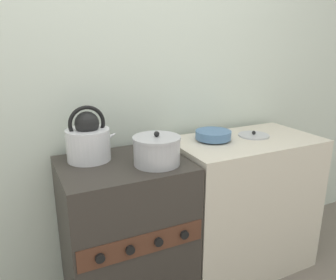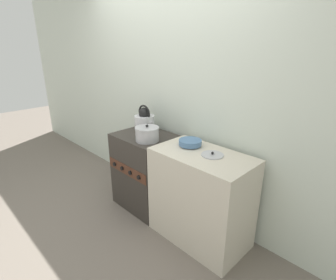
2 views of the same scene
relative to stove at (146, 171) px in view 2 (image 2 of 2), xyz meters
name	(u,v)px [view 2 (image 2 of 2)]	position (x,y,z in m)	size (l,w,h in m)	color
ground_plane	(130,212)	(0.00, -0.26, -0.43)	(12.00, 12.00, 0.00)	#70665B
wall_back	(167,94)	(0.00, 0.33, 0.82)	(7.00, 0.06, 2.50)	silver
stove	(146,171)	(0.00, 0.00, 0.00)	(0.65, 0.55, 0.85)	#332D28
counter	(201,197)	(0.78, 0.00, 0.01)	(0.90, 0.51, 0.88)	beige
kettle	(145,121)	(-0.14, 0.12, 0.53)	(0.27, 0.22, 0.29)	silver
cooking_pot	(147,134)	(0.15, -0.09, 0.50)	(0.24, 0.24, 0.17)	#B2B2B7
enamel_bowl	(190,142)	(0.58, 0.06, 0.48)	(0.21, 0.21, 0.06)	#4C729E
loose_pot_lid	(212,155)	(0.86, 0.03, 0.46)	(0.19, 0.19, 0.03)	#B2B2B7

